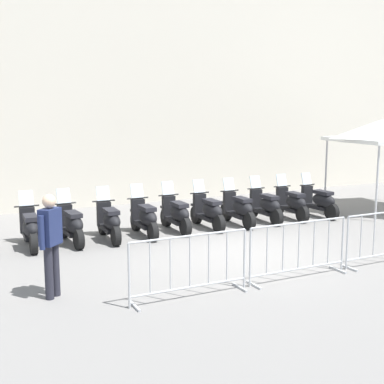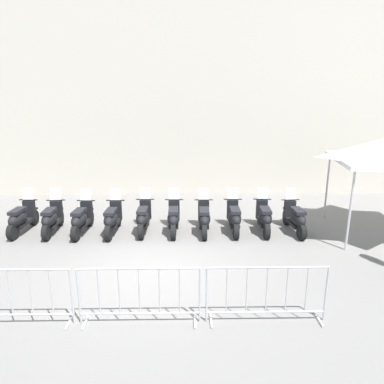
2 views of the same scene
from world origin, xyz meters
TOP-DOWN VIEW (x-y plane):
  - ground_plane at (0.00, 0.00)m, footprint 120.00×120.00m
  - motorcycle_0 at (-4.44, 1.67)m, footprint 0.61×1.72m
  - motorcycle_1 at (-3.53, 1.78)m, footprint 0.71×1.71m
  - motorcycle_2 at (-2.64, 1.88)m, footprint 0.61×1.72m
  - motorcycle_3 at (-1.75, 2.05)m, footprint 0.63×1.72m
  - motorcycle_4 at (-0.87, 2.30)m, footprint 0.64×1.72m
  - motorcycle_5 at (0.03, 2.42)m, footprint 0.66×1.72m
  - motorcycle_6 at (0.92, 2.53)m, footprint 0.63×1.72m
  - motorcycle_7 at (1.80, 2.73)m, footprint 0.63×1.72m
  - motorcycle_8 at (2.69, 2.90)m, footprint 0.59×1.72m
  - motorcycle_9 at (3.60, 2.97)m, footprint 0.70×1.71m
  - barrier_segment_0 at (-1.84, -2.31)m, footprint 2.11×0.78m
  - barrier_segment_1 at (0.34, -1.91)m, footprint 2.11×0.78m
  - officer_near_row_end at (-4.02, -1.65)m, footprint 0.39×0.46m

SIDE VIEW (x-z plane):
  - ground_plane at x=0.00m, z-range 0.00..0.00m
  - motorcycle_0 at x=-4.44m, z-range -0.16..1.07m
  - motorcycle_1 at x=-3.53m, z-range -0.16..1.07m
  - motorcycle_2 at x=-2.64m, z-range -0.16..1.07m
  - motorcycle_3 at x=-1.75m, z-range -0.16..1.07m
  - motorcycle_4 at x=-0.87m, z-range -0.16..1.07m
  - motorcycle_5 at x=0.03m, z-range -0.16..1.07m
  - motorcycle_6 at x=0.92m, z-range -0.16..1.07m
  - motorcycle_7 at x=1.80m, z-range -0.16..1.07m
  - motorcycle_8 at x=2.69m, z-range -0.16..1.07m
  - motorcycle_9 at x=3.60m, z-range -0.16..1.07m
  - barrier_segment_0 at x=-1.84m, z-range -0.01..1.06m
  - barrier_segment_1 at x=0.34m, z-range -0.01..1.06m
  - officer_near_row_end at x=-4.02m, z-range 0.12..1.85m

